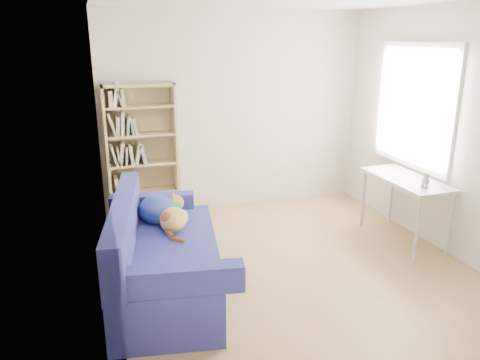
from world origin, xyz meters
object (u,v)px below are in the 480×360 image
Objects in this scene: sofa at (162,255)px; bookshelf at (143,160)px; desk at (406,185)px; pen_cup at (426,182)px.

sofa is 1.16× the size of bookshelf.
bookshelf is 3.15m from desk.
bookshelf reaches higher than sofa.
bookshelf is (0.07, 1.82, 0.45)m from sofa.
desk is at bearing 85.12° from pen_cup.
sofa reaches higher than desk.
bookshelf reaches higher than desk.
pen_cup is at bearing -94.88° from desk.
bookshelf is 3.30m from pen_cup.
sofa is 2.83m from desk.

